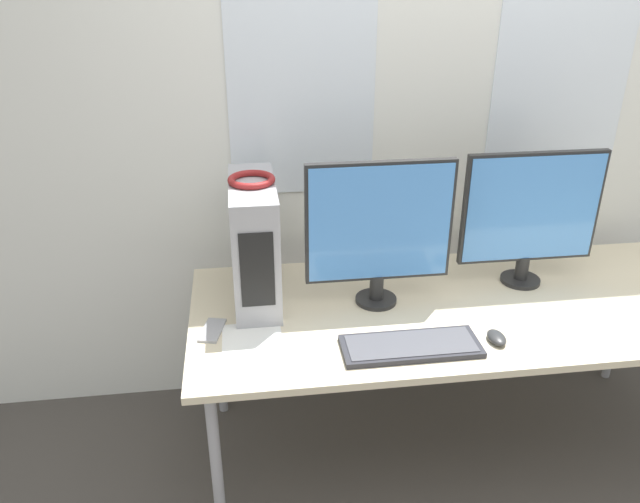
{
  "coord_description": "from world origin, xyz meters",
  "views": [
    {
      "loc": [
        -0.81,
        -1.56,
        1.94
      ],
      "look_at": [
        -0.55,
        0.43,
        0.96
      ],
      "focal_mm": 35.0,
      "sensor_mm": 36.0,
      "label": 1
    }
  ],
  "objects_px": {
    "monitor_right_near": "(531,213)",
    "mouse": "(497,338)",
    "keyboard": "(411,346)",
    "monitor_main": "(379,228)",
    "headphones": "(251,180)",
    "pc_tower": "(255,242)",
    "cell_phone": "(212,330)"
  },
  "relations": [
    {
      "from": "headphones",
      "to": "keyboard",
      "type": "relative_size",
      "value": 0.36
    },
    {
      "from": "keyboard",
      "to": "cell_phone",
      "type": "relative_size",
      "value": 2.95
    },
    {
      "from": "pc_tower",
      "to": "monitor_right_near",
      "type": "distance_m",
      "value": 1.08
    },
    {
      "from": "monitor_right_near",
      "to": "keyboard",
      "type": "distance_m",
      "value": 0.76
    },
    {
      "from": "keyboard",
      "to": "mouse",
      "type": "height_order",
      "value": "mouse"
    },
    {
      "from": "headphones",
      "to": "monitor_main",
      "type": "distance_m",
      "value": 0.5
    },
    {
      "from": "headphones",
      "to": "mouse",
      "type": "xyz_separation_m",
      "value": [
        0.82,
        -0.43,
        -0.47
      ]
    },
    {
      "from": "mouse",
      "to": "cell_phone",
      "type": "distance_m",
      "value": 1.01
    },
    {
      "from": "monitor_right_near",
      "to": "cell_phone",
      "type": "height_order",
      "value": "monitor_right_near"
    },
    {
      "from": "monitor_main",
      "to": "mouse",
      "type": "height_order",
      "value": "monitor_main"
    },
    {
      "from": "headphones",
      "to": "cell_phone",
      "type": "xyz_separation_m",
      "value": [
        -0.17,
        -0.23,
        -0.48
      ]
    },
    {
      "from": "monitor_right_near",
      "to": "mouse",
      "type": "relative_size",
      "value": 5.6
    },
    {
      "from": "mouse",
      "to": "cell_phone",
      "type": "xyz_separation_m",
      "value": [
        -0.99,
        0.19,
        -0.01
      ]
    },
    {
      "from": "monitor_main",
      "to": "monitor_right_near",
      "type": "height_order",
      "value": "monitor_main"
    },
    {
      "from": "cell_phone",
      "to": "monitor_main",
      "type": "bearing_deg",
      "value": 25.54
    },
    {
      "from": "monitor_main",
      "to": "keyboard",
      "type": "bearing_deg",
      "value": -81.38
    },
    {
      "from": "keyboard",
      "to": "mouse",
      "type": "distance_m",
      "value": 0.31
    },
    {
      "from": "pc_tower",
      "to": "keyboard",
      "type": "xyz_separation_m",
      "value": [
        0.51,
        -0.43,
        -0.23
      ]
    },
    {
      "from": "headphones",
      "to": "monitor_main",
      "type": "relative_size",
      "value": 0.31
    },
    {
      "from": "keyboard",
      "to": "monitor_main",
      "type": "bearing_deg",
      "value": 98.62
    },
    {
      "from": "monitor_right_near",
      "to": "cell_phone",
      "type": "distance_m",
      "value": 1.3
    },
    {
      "from": "monitor_main",
      "to": "cell_phone",
      "type": "relative_size",
      "value": 3.52
    },
    {
      "from": "pc_tower",
      "to": "cell_phone",
      "type": "distance_m",
      "value": 0.37
    },
    {
      "from": "headphones",
      "to": "keyboard",
      "type": "height_order",
      "value": "headphones"
    },
    {
      "from": "headphones",
      "to": "keyboard",
      "type": "xyz_separation_m",
      "value": [
        0.51,
        -0.43,
        -0.47
      ]
    },
    {
      "from": "cell_phone",
      "to": "keyboard",
      "type": "bearing_deg",
      "value": -2.5
    },
    {
      "from": "monitor_main",
      "to": "keyboard",
      "type": "relative_size",
      "value": 1.19
    },
    {
      "from": "headphones",
      "to": "cell_phone",
      "type": "height_order",
      "value": "headphones"
    },
    {
      "from": "monitor_right_near",
      "to": "keyboard",
      "type": "xyz_separation_m",
      "value": [
        -0.57,
        -0.41,
        -0.29
      ]
    },
    {
      "from": "pc_tower",
      "to": "mouse",
      "type": "xyz_separation_m",
      "value": [
        0.82,
        -0.43,
        -0.22
      ]
    },
    {
      "from": "pc_tower",
      "to": "headphones",
      "type": "distance_m",
      "value": 0.25
    },
    {
      "from": "mouse",
      "to": "cell_phone",
      "type": "height_order",
      "value": "mouse"
    }
  ]
}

